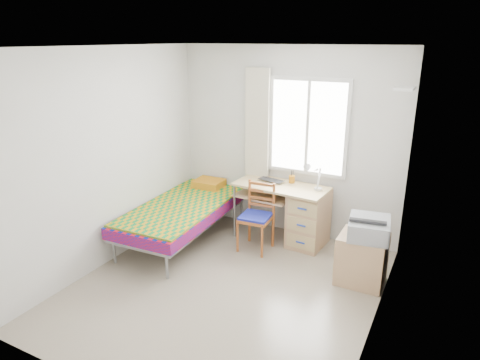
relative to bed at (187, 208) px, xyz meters
The scene contains 17 objects.
floor 1.46m from the bed, 38.18° to the right, with size 3.50×3.50×0.00m, color #BCAD93.
ceiling 2.57m from the bed, 38.18° to the right, with size 3.50×3.50×0.00m, color white.
wall_back 1.65m from the bed, 38.99° to the left, with size 3.20×3.20×0.00m, color silver.
wall_left 1.31m from the bed, 120.27° to the right, with size 3.50×3.50×0.00m, color silver.
wall_right 2.96m from the bed, 17.74° to the right, with size 3.50×3.50×0.00m, color silver.
window 1.98m from the bed, 31.76° to the left, with size 1.10×0.04×1.30m.
curtain 1.46m from the bed, 50.39° to the left, with size 0.35×0.05×1.70m, color beige.
floating_shelf 3.14m from the bed, 11.74° to the left, with size 0.20×0.32×0.03m, color white.
bed is the anchor object (origin of this frame).
desk 1.60m from the bed, 20.74° to the left, with size 1.30×0.67×0.79m.
chair 1.02m from the bed, ahead, with size 0.42×0.42×0.91m.
cabinet 2.42m from the bed, ahead, with size 0.53×0.47×0.57m.
printer 2.47m from the bed, ahead, with size 0.51×0.56×0.22m.
laptop 1.19m from the bed, 31.91° to the left, with size 0.36×0.23×0.03m, color black.
pen_cup 1.50m from the bed, 30.60° to the left, with size 0.08×0.08×0.10m, color orange.
task_lamp 1.77m from the bed, 17.54° to the left, with size 0.22×0.31×0.39m.
book 1.07m from the bed, 30.36° to the left, with size 0.16×0.22×0.02m, color gray.
Camera 1 is at (2.08, -3.66, 2.68)m, focal length 32.00 mm.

